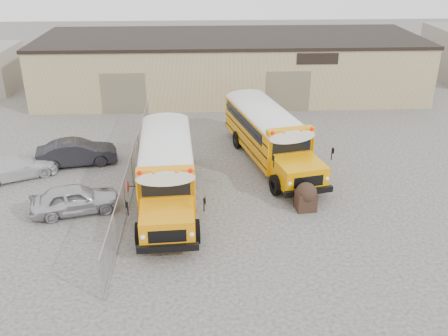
{
  "coord_description": "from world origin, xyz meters",
  "views": [
    {
      "loc": [
        -2.38,
        -20.33,
        11.83
      ],
      "look_at": [
        -1.35,
        1.67,
        1.6
      ],
      "focal_mm": 40.0,
      "sensor_mm": 36.0,
      "label": 1
    }
  ],
  "objects_px": {
    "tarp_bundle": "(306,196)",
    "car_white": "(15,167)",
    "car_silver": "(75,199)",
    "car_dark": "(77,153)",
    "school_bus_right": "(236,100)",
    "school_bus_left": "(166,122)"
  },
  "relations": [
    {
      "from": "school_bus_right",
      "to": "car_white",
      "type": "xyz_separation_m",
      "value": [
        -12.45,
        -7.94,
        -1.13
      ]
    },
    {
      "from": "tarp_bundle",
      "to": "car_white",
      "type": "xyz_separation_m",
      "value": [
        -14.9,
        4.17,
        -0.09
      ]
    },
    {
      "from": "car_white",
      "to": "car_dark",
      "type": "distance_m",
      "value": 3.35
    },
    {
      "from": "school_bus_left",
      "to": "car_dark",
      "type": "bearing_deg",
      "value": -157.7
    },
    {
      "from": "school_bus_left",
      "to": "school_bus_right",
      "type": "distance_m",
      "value": 6.25
    },
    {
      "from": "tarp_bundle",
      "to": "car_silver",
      "type": "distance_m",
      "value": 10.85
    },
    {
      "from": "tarp_bundle",
      "to": "car_dark",
      "type": "distance_m",
      "value": 13.26
    },
    {
      "from": "car_silver",
      "to": "car_dark",
      "type": "distance_m",
      "value": 5.61
    },
    {
      "from": "school_bus_right",
      "to": "tarp_bundle",
      "type": "relative_size",
      "value": 7.66
    },
    {
      "from": "tarp_bundle",
      "to": "car_white",
      "type": "height_order",
      "value": "tarp_bundle"
    },
    {
      "from": "car_silver",
      "to": "car_dark",
      "type": "xyz_separation_m",
      "value": [
        -1.1,
        5.5,
        0.03
      ]
    },
    {
      "from": "school_bus_right",
      "to": "car_silver",
      "type": "relative_size",
      "value": 2.62
    },
    {
      "from": "car_silver",
      "to": "school_bus_right",
      "type": "bearing_deg",
      "value": -50.75
    },
    {
      "from": "school_bus_left",
      "to": "school_bus_right",
      "type": "xyz_separation_m",
      "value": [
        4.52,
        4.32,
        0.02
      ]
    },
    {
      "from": "car_white",
      "to": "school_bus_left",
      "type": "bearing_deg",
      "value": -91.16
    },
    {
      "from": "tarp_bundle",
      "to": "car_silver",
      "type": "xyz_separation_m",
      "value": [
        -10.85,
        0.25,
        -0.02
      ]
    },
    {
      "from": "tarp_bundle",
      "to": "car_white",
      "type": "relative_size",
      "value": 0.33
    },
    {
      "from": "car_silver",
      "to": "tarp_bundle",
      "type": "bearing_deg",
      "value": -106.78
    },
    {
      "from": "school_bus_left",
      "to": "car_silver",
      "type": "xyz_separation_m",
      "value": [
        -3.88,
        -7.54,
        -1.04
      ]
    },
    {
      "from": "school_bus_left",
      "to": "tarp_bundle",
      "type": "bearing_deg",
      "value": -48.19
    },
    {
      "from": "car_silver",
      "to": "car_white",
      "type": "height_order",
      "value": "car_silver"
    },
    {
      "from": "school_bus_right",
      "to": "car_dark",
      "type": "xyz_separation_m",
      "value": [
        -9.5,
        -6.37,
        -1.03
      ]
    }
  ]
}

